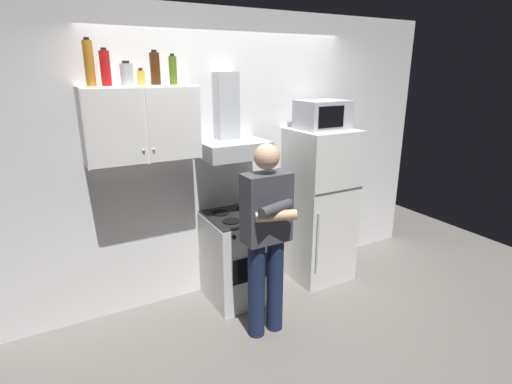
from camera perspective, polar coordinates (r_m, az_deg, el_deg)
ground_plane at (r=3.95m, az=0.00°, el=-16.16°), size 7.00×7.00×0.00m
back_wall_tiled at (r=3.92m, az=-4.26°, el=5.08°), size 4.80×0.10×2.70m
upper_cabinet at (r=3.37m, az=-16.16°, el=9.37°), size 0.90×0.37×0.60m
stove_oven at (r=3.90m, az=-2.44°, el=-9.25°), size 0.60×0.62×0.87m
range_hood at (r=3.65m, az=-3.58°, el=8.15°), size 0.60×0.44×0.75m
refrigerator at (r=4.23m, az=9.07°, el=-1.90°), size 0.60×0.62×1.60m
microwave at (r=4.04m, az=9.54°, el=10.87°), size 0.48×0.37×0.28m
person_standing at (r=3.20m, az=1.53°, el=-6.19°), size 0.38×0.33×1.64m
bottle_spice_jar at (r=3.36m, az=-16.16°, el=15.50°), size 0.06×0.06×0.13m
bottle_rum_dark at (r=3.42m, az=-14.28°, el=16.81°), size 0.08×0.08×0.27m
bottle_canister_steel at (r=3.32m, az=-18.06°, el=15.78°), size 0.10×0.10×0.18m
bottle_soda_red at (r=3.29m, az=-20.80°, el=16.30°), size 0.07×0.07×0.27m
bottle_olive_oil at (r=3.43m, az=-11.83°, el=16.74°), size 0.06×0.06×0.24m
bottle_liquor_amber at (r=3.27m, az=-22.83°, el=16.67°), size 0.07×0.07×0.34m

